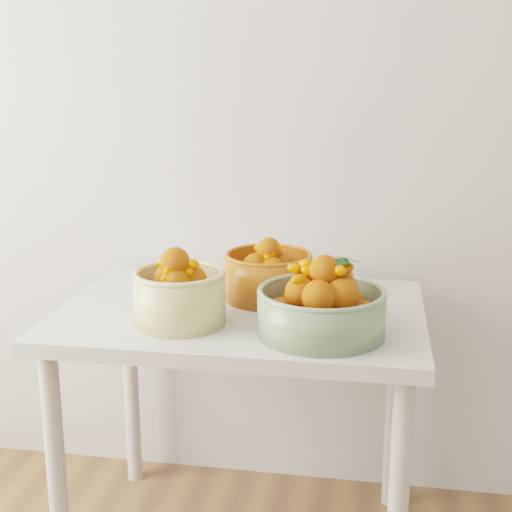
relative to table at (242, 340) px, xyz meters
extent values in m
cube|color=silver|center=(0.15, 0.40, 0.70)|extent=(4.00, 0.04, 2.70)
cube|color=silver|center=(0.00, 0.00, 0.08)|extent=(1.00, 0.70, 0.04)
cylinder|color=silver|center=(-0.44, -0.29, -0.30)|extent=(0.05, 0.05, 0.71)
cylinder|color=silver|center=(0.44, -0.29, -0.30)|extent=(0.05, 0.05, 0.71)
cylinder|color=silver|center=(-0.44, 0.29, -0.30)|extent=(0.05, 0.05, 0.71)
cylinder|color=silver|center=(0.44, 0.29, -0.30)|extent=(0.05, 0.05, 0.71)
cylinder|color=#DCCB83|center=(-0.13, -0.15, 0.16)|extent=(0.31, 0.31, 0.13)
torus|color=#DCCB83|center=(-0.13, -0.15, 0.23)|extent=(0.32, 0.32, 0.02)
sphere|color=#D1660C|center=(-0.07, -0.15, 0.15)|extent=(0.08, 0.08, 0.08)
sphere|color=#E85300|center=(-0.11, -0.09, 0.15)|extent=(0.07, 0.07, 0.07)
sphere|color=#E85300|center=(-0.18, -0.11, 0.15)|extent=(0.08, 0.08, 0.08)
sphere|color=#E85300|center=(-0.18, -0.18, 0.15)|extent=(0.08, 0.08, 0.08)
sphere|color=#E85300|center=(-0.11, -0.21, 0.15)|extent=(0.07, 0.07, 0.07)
sphere|color=#E85300|center=(-0.13, -0.15, 0.15)|extent=(0.08, 0.08, 0.08)
sphere|color=#E85300|center=(-0.10, -0.14, 0.21)|extent=(0.08, 0.08, 0.08)
sphere|color=#E85300|center=(-0.16, -0.13, 0.21)|extent=(0.08, 0.08, 0.08)
sphere|color=#E85300|center=(-0.13, -0.18, 0.21)|extent=(0.08, 0.08, 0.08)
sphere|color=#E85300|center=(-0.14, -0.16, 0.26)|extent=(0.08, 0.08, 0.08)
ellipsoid|color=#E55D01|center=(-0.17, -0.15, 0.26)|extent=(0.04, 0.03, 0.04)
ellipsoid|color=#E55D01|center=(-0.15, -0.20, 0.23)|extent=(0.04, 0.05, 0.03)
ellipsoid|color=#E55D01|center=(-0.13, -0.16, 0.26)|extent=(0.04, 0.05, 0.04)
ellipsoid|color=#E55D01|center=(-0.11, -0.16, 0.24)|extent=(0.05, 0.04, 0.04)
ellipsoid|color=#E55D01|center=(-0.17, -0.15, 0.25)|extent=(0.04, 0.03, 0.04)
ellipsoid|color=#E55D01|center=(-0.09, -0.16, 0.26)|extent=(0.05, 0.04, 0.04)
ellipsoid|color=#E55D01|center=(-0.15, -0.18, 0.25)|extent=(0.04, 0.05, 0.04)
ellipsoid|color=#E55D01|center=(-0.12, -0.14, 0.23)|extent=(0.05, 0.04, 0.04)
cylinder|color=gray|center=(0.23, -0.17, 0.15)|extent=(0.40, 0.40, 0.11)
torus|color=gray|center=(0.23, -0.17, 0.21)|extent=(0.40, 0.40, 0.02)
sphere|color=#E85300|center=(0.34, -0.16, 0.15)|extent=(0.08, 0.08, 0.08)
sphere|color=#E85300|center=(0.30, -0.09, 0.15)|extent=(0.08, 0.08, 0.08)
sphere|color=#E85300|center=(0.23, -0.07, 0.15)|extent=(0.08, 0.08, 0.08)
sphere|color=#E85300|center=(0.16, -0.10, 0.15)|extent=(0.08, 0.08, 0.08)
sphere|color=#E85300|center=(0.13, -0.17, 0.15)|extent=(0.07, 0.07, 0.07)
sphere|color=#E85300|center=(0.16, -0.24, 0.15)|extent=(0.08, 0.08, 0.08)
sphere|color=#E85300|center=(0.23, -0.27, 0.15)|extent=(0.08, 0.08, 0.08)
sphere|color=#E85300|center=(0.31, -0.24, 0.15)|extent=(0.08, 0.08, 0.08)
sphere|color=#E85300|center=(0.23, -0.17, 0.15)|extent=(0.08, 0.08, 0.08)
sphere|color=#E85300|center=(0.28, -0.14, 0.21)|extent=(0.08, 0.08, 0.08)
sphere|color=#E85300|center=(0.23, -0.11, 0.21)|extent=(0.08, 0.08, 0.08)
sphere|color=#E85300|center=(0.19, -0.14, 0.21)|extent=(0.08, 0.08, 0.08)
sphere|color=#E85300|center=(0.18, -0.19, 0.21)|extent=(0.08, 0.08, 0.08)
sphere|color=#E85300|center=(0.23, -0.22, 0.21)|extent=(0.08, 0.08, 0.08)
sphere|color=#E85300|center=(0.28, -0.19, 0.21)|extent=(0.08, 0.08, 0.08)
sphere|color=#E85300|center=(0.24, -0.17, 0.26)|extent=(0.08, 0.08, 0.08)
ellipsoid|color=#E55D01|center=(0.29, -0.13, 0.24)|extent=(0.05, 0.05, 0.04)
ellipsoid|color=#E55D01|center=(0.28, -0.11, 0.25)|extent=(0.05, 0.05, 0.04)
ellipsoid|color=#E55D01|center=(0.23, -0.17, 0.23)|extent=(0.04, 0.04, 0.04)
ellipsoid|color=#E55D01|center=(0.18, -0.11, 0.23)|extent=(0.05, 0.05, 0.03)
ellipsoid|color=#E55D01|center=(0.18, -0.21, 0.25)|extent=(0.05, 0.05, 0.04)
ellipsoid|color=#E55D01|center=(0.23, -0.17, 0.26)|extent=(0.04, 0.03, 0.03)
ellipsoid|color=#E55D01|center=(0.29, -0.15, 0.26)|extent=(0.05, 0.04, 0.04)
ellipsoid|color=#E55D01|center=(0.28, -0.15, 0.23)|extent=(0.05, 0.04, 0.04)
ellipsoid|color=#E55D01|center=(0.28, -0.20, 0.27)|extent=(0.05, 0.04, 0.03)
ellipsoid|color=#E55D01|center=(0.24, -0.12, 0.25)|extent=(0.03, 0.05, 0.04)
ellipsoid|color=#E55D01|center=(0.16, -0.14, 0.26)|extent=(0.05, 0.04, 0.04)
ellipsoid|color=#E55D01|center=(0.20, -0.16, 0.26)|extent=(0.05, 0.03, 0.04)
ellipsoid|color=#E55D01|center=(0.22, -0.16, 0.27)|extent=(0.05, 0.04, 0.03)
ellipsoid|color=#E55D01|center=(0.25, -0.12, 0.27)|extent=(0.04, 0.04, 0.04)
ellipsoid|color=#E55D01|center=(0.26, -0.19, 0.26)|extent=(0.05, 0.04, 0.03)
ellipsoid|color=#E55D01|center=(0.19, -0.15, 0.27)|extent=(0.05, 0.04, 0.03)
cylinder|color=#C05214|center=(0.06, 0.10, 0.16)|extent=(0.29, 0.29, 0.13)
torus|color=#C05214|center=(0.06, 0.10, 0.23)|extent=(0.29, 0.29, 0.01)
sphere|color=#D1660C|center=(0.14, 0.10, 0.14)|extent=(0.07, 0.07, 0.07)
sphere|color=#D1660C|center=(0.10, 0.16, 0.14)|extent=(0.07, 0.07, 0.07)
sphere|color=#E85300|center=(0.02, 0.16, 0.14)|extent=(0.07, 0.07, 0.07)
sphere|color=#E85300|center=(-0.01, 0.10, 0.14)|extent=(0.07, 0.07, 0.07)
sphere|color=#E85300|center=(0.02, 0.03, 0.14)|extent=(0.07, 0.07, 0.07)
sphere|color=#E85300|center=(0.10, 0.03, 0.14)|extent=(0.07, 0.07, 0.07)
sphere|color=#E85300|center=(0.06, 0.10, 0.14)|extent=(0.07, 0.07, 0.07)
sphere|color=#E85300|center=(0.10, 0.11, 0.20)|extent=(0.07, 0.07, 0.07)
sphere|color=#E85300|center=(0.04, 0.13, 0.20)|extent=(0.07, 0.07, 0.07)
sphere|color=#E85300|center=(0.03, 0.07, 0.20)|extent=(0.07, 0.07, 0.07)
sphere|color=#E85300|center=(0.08, 0.06, 0.20)|extent=(0.06, 0.06, 0.06)
sphere|color=#E85300|center=(0.06, 0.09, 0.24)|extent=(0.07, 0.07, 0.07)
ellipsoid|color=#E55D01|center=(0.07, 0.08, 0.23)|extent=(0.04, 0.05, 0.04)
ellipsoid|color=#E55D01|center=(0.06, 0.10, 0.23)|extent=(0.04, 0.04, 0.03)
ellipsoid|color=#E55D01|center=(0.08, 0.10, 0.22)|extent=(0.04, 0.03, 0.04)
ellipsoid|color=#E55D01|center=(0.06, 0.10, 0.24)|extent=(0.04, 0.04, 0.04)
ellipsoid|color=#E55D01|center=(0.09, 0.11, 0.22)|extent=(0.04, 0.04, 0.03)
ellipsoid|color=#E55D01|center=(0.06, 0.07, 0.23)|extent=(0.03, 0.04, 0.03)
ellipsoid|color=#E55D01|center=(0.08, 0.09, 0.24)|extent=(0.04, 0.03, 0.03)
ellipsoid|color=#E55D01|center=(0.07, 0.12, 0.22)|extent=(0.03, 0.04, 0.04)
ellipsoid|color=#E55D01|center=(0.03, 0.13, 0.24)|extent=(0.04, 0.04, 0.03)
camera|label=1|loc=(0.36, -1.84, 0.73)|focal=50.00mm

